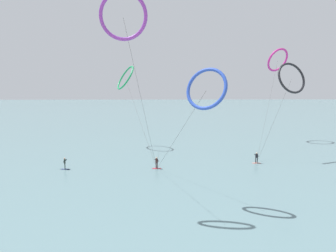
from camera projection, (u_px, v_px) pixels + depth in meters
The scene contains 9 objects.
sea_water at pixel (164, 114), 115.22m from camera, with size 400.00×200.00×0.08m, color slate.
surfer_navy at pixel (65, 164), 41.94m from camera, with size 1.40×0.66×1.70m.
surfer_crimson at pixel (157, 164), 42.28m from camera, with size 1.40×0.73×1.70m.
surfer_coral at pixel (256, 158), 45.10m from camera, with size 1.40×0.72×1.70m.
kite_charcoal at pixel (292, 78), 46.52m from camera, with size 8.90×5.14×15.57m.
kite_violet at pixel (123, 16), 26.71m from camera, with size 4.93×13.62×20.61m.
kite_cobalt at pixel (206, 89), 28.78m from camera, with size 7.50×14.14×13.88m.
kite_magenta at pixel (278, 60), 61.95m from camera, with size 12.81×21.56×19.49m.
kite_emerald at pixel (125, 78), 55.99m from camera, with size 8.68×18.86×15.59m.
Camera 1 is at (-0.53, -9.24, 12.36)m, focal length 31.47 mm.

